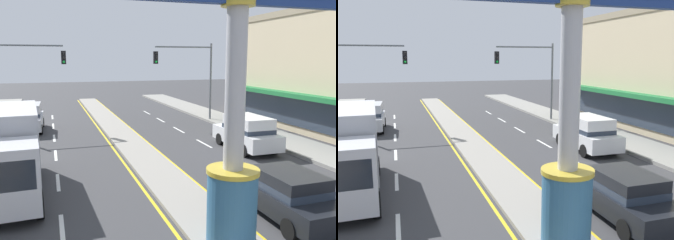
# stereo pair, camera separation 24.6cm
# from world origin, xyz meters

# --- Properties ---
(median_strip) EXTENTS (1.88, 52.00, 0.14)m
(median_strip) POSITION_xyz_m (0.00, 18.00, 0.07)
(median_strip) COLOR gray
(median_strip) RESTS_ON ground
(sidewalk_right) EXTENTS (2.95, 60.00, 0.18)m
(sidewalk_right) POSITION_xyz_m (9.01, 16.00, 0.09)
(sidewalk_right) COLOR gray
(sidewalk_right) RESTS_ON ground
(lane_markings) EXTENTS (8.62, 52.00, 0.01)m
(lane_markings) POSITION_xyz_m (-0.00, 16.65, 0.00)
(lane_markings) COLOR silver
(lane_markings) RESTS_ON ground
(district_sign) EXTENTS (7.06, 1.37, 7.81)m
(district_sign) POSITION_xyz_m (-0.00, 6.70, 4.02)
(district_sign) COLOR #33668C
(district_sign) RESTS_ON median_strip
(traffic_light_left_side) EXTENTS (4.86, 0.46, 6.20)m
(traffic_light_left_side) POSITION_xyz_m (-6.18, 25.22, 4.25)
(traffic_light_left_side) COLOR slate
(traffic_light_left_side) RESTS_ON ground
(traffic_light_right_side) EXTENTS (4.86, 0.46, 6.20)m
(traffic_light_right_side) POSITION_xyz_m (6.18, 25.12, 4.25)
(traffic_light_right_side) COLOR slate
(traffic_light_right_side) RESTS_ON ground
(suv_near_right_lane) EXTENTS (1.97, 4.60, 1.90)m
(suv_near_right_lane) POSITION_xyz_m (5.89, 15.94, 0.98)
(suv_near_right_lane) COLOR white
(suv_near_right_lane) RESTS_ON ground
(box_truck_far_right_lane) EXTENTS (2.51, 7.00, 3.12)m
(box_truck_far_right_lane) POSITION_xyz_m (-5.97, 13.00, 1.69)
(box_truck_far_right_lane) COLOR silver
(box_truck_far_right_lane) RESTS_ON ground
(suv_near_left_lane) EXTENTS (2.06, 4.65, 1.90)m
(suv_near_left_lane) POSITION_xyz_m (-5.89, 25.35, 0.98)
(suv_near_left_lane) COLOR silver
(suv_near_left_lane) RESTS_ON ground
(sedan_far_left_oncoming) EXTENTS (1.88, 4.32, 1.53)m
(sedan_far_left_oncoming) POSITION_xyz_m (2.59, 7.89, 0.79)
(sedan_far_left_oncoming) COLOR black
(sedan_far_left_oncoming) RESTS_ON ground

